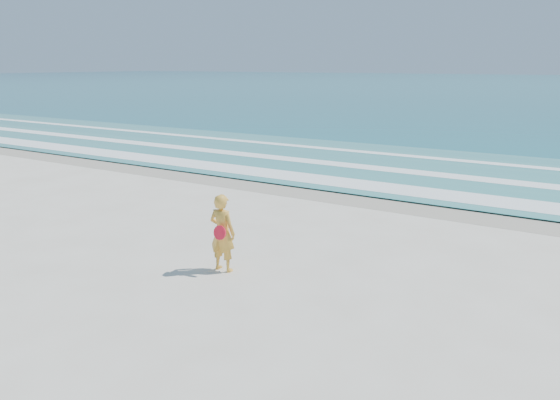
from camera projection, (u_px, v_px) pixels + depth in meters
The scene contains 7 objects.
ground at pixel (136, 312), 8.64m from camera, with size 400.00×400.00×0.00m, color silver.
wet_sand at pixel (364, 197), 16.04m from camera, with size 400.00×2.40×0.00m, color #B2A893.
shallow at pixel (419, 168), 20.15m from camera, with size 400.00×10.00×0.01m, color #59B7AD.
foam_near at pixel (381, 187), 17.10m from camera, with size 400.00×1.40×0.01m, color white.
foam_mid at pixel (412, 172), 19.49m from camera, with size 400.00×0.90×0.01m, color white.
foam_far at pixel (438, 159), 22.20m from camera, with size 400.00×0.60×0.01m, color white.
woman at pixel (222, 233), 10.20m from camera, with size 0.55×0.40×1.49m.
Camera 1 is at (6.14, -5.53, 3.82)m, focal length 35.00 mm.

